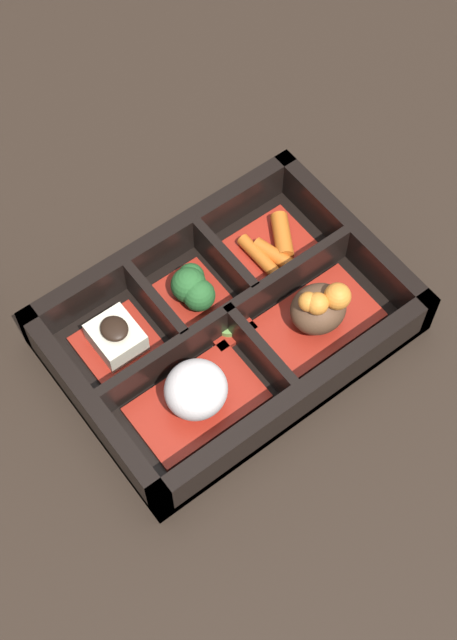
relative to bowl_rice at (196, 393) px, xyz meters
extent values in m
plane|color=black|center=(-0.06, -0.04, -0.03)|extent=(3.00, 3.00, 0.00)
cube|color=black|center=(-0.06, -0.04, -0.03)|extent=(0.27, 0.19, 0.01)
cube|color=black|center=(-0.06, -0.13, -0.01)|extent=(0.27, 0.01, 0.05)
cube|color=black|center=(-0.06, 0.05, -0.01)|extent=(0.27, 0.01, 0.05)
cube|color=black|center=(-0.19, -0.04, -0.01)|extent=(0.01, 0.19, 0.05)
cube|color=black|center=(0.07, -0.04, -0.01)|extent=(0.01, 0.19, 0.05)
cube|color=black|center=(-0.06, -0.04, -0.01)|extent=(0.25, 0.01, 0.05)
cube|color=black|center=(-0.09, -0.08, -0.01)|extent=(0.01, 0.08, 0.05)
cube|color=black|center=(-0.02, -0.08, -0.01)|extent=(0.01, 0.08, 0.05)
cube|color=black|center=(-0.06, 0.00, -0.01)|extent=(0.01, 0.08, 0.05)
cube|color=maroon|center=(-0.12, 0.00, -0.02)|extent=(0.10, 0.06, 0.01)
ellipsoid|color=brown|center=(-0.12, 0.00, 0.00)|extent=(0.05, 0.04, 0.04)
sphere|color=orange|center=(-0.11, 0.00, 0.02)|extent=(0.02, 0.02, 0.02)
sphere|color=orange|center=(-0.11, 0.00, 0.02)|extent=(0.02, 0.02, 0.02)
sphere|color=orange|center=(-0.13, 0.01, 0.02)|extent=(0.02, 0.02, 0.02)
cube|color=maroon|center=(0.00, 0.00, -0.02)|extent=(0.10, 0.06, 0.01)
ellipsoid|color=silver|center=(0.00, 0.00, 0.01)|extent=(0.05, 0.05, 0.05)
cube|color=maroon|center=(-0.14, -0.08, -0.02)|extent=(0.07, 0.06, 0.01)
cylinder|color=#D1661E|center=(-0.15, -0.08, -0.01)|extent=(0.03, 0.04, 0.01)
cylinder|color=#D1661E|center=(-0.13, -0.07, -0.01)|extent=(0.02, 0.04, 0.01)
cylinder|color=#D1661E|center=(-0.12, -0.07, -0.01)|extent=(0.01, 0.05, 0.01)
cube|color=maroon|center=(-0.05, -0.08, -0.02)|extent=(0.05, 0.06, 0.01)
sphere|color=#265B28|center=(-0.05, -0.07, 0.00)|extent=(0.03, 0.03, 0.03)
sphere|color=#265B28|center=(-0.06, -0.09, -0.01)|extent=(0.02, 0.02, 0.02)
sphere|color=#265B28|center=(-0.05, -0.08, 0.00)|extent=(0.03, 0.03, 0.03)
cube|color=maroon|center=(0.02, -0.08, -0.02)|extent=(0.06, 0.06, 0.01)
cube|color=beige|center=(0.02, -0.08, -0.01)|extent=(0.04, 0.04, 0.02)
ellipsoid|color=black|center=(0.02, -0.08, 0.01)|extent=(0.02, 0.02, 0.01)
cube|color=maroon|center=(-0.06, -0.04, -0.02)|extent=(0.04, 0.03, 0.01)
cylinder|color=#75A84C|center=(-0.06, -0.04, -0.01)|extent=(0.02, 0.02, 0.01)
cylinder|color=#75A84C|center=(-0.06, -0.04, -0.01)|extent=(0.02, 0.02, 0.01)
camera|label=1|loc=(0.15, 0.24, 0.62)|focal=50.00mm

